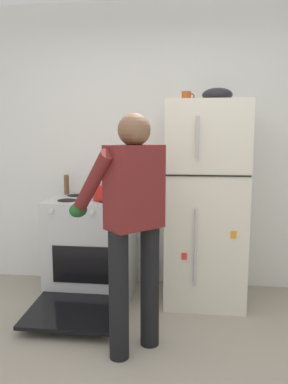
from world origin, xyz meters
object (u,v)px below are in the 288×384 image
Objects in this scene: stove_range at (92,247)px; refrigerator at (205,203)px; pepper_mill at (67,184)px; red_pot at (108,192)px; coffee_mug at (187,97)px; person_cook at (131,213)px; mixing_bowl at (217,95)px.

refrigerator is at bearing 0.98° from stove_range.
stove_range is 6.52× the size of pepper_mill.
red_pot reaches higher than stove_range.
coffee_mug is at bearing 164.17° from refrigerator.
person_cook is 6.27× the size of mixing_bowl.
coffee_mug is 0.60× the size of pepper_mill.
coffee_mug reaches higher than refrigerator.
mixing_bowl reaches higher than red_pot.
mixing_bowl is at bearing -8.11° from pepper_mill.
mixing_bowl reaches higher than coffee_mug.
person_cook is 1.36m from pepper_mill.
mixing_bowl is (0.26, -0.05, 0.01)m from coffee_mug.
stove_range is at bearing 119.79° from person_cook.
pepper_mill is at bearing 171.39° from refrigerator.
refrigerator is 1.44× the size of stove_range.
refrigerator is 1.09× the size of person_cook.
red_pot is (0.16, -0.03, 0.53)m from stove_range.
red_pot is 1.08m from coffee_mug.
stove_range is 1.75m from mixing_bowl.
coffee_mug reaches higher than stove_range.
coffee_mug is (0.69, 0.10, 0.82)m from red_pot.
pepper_mill is at bearing 144.02° from stove_range.
stove_range is (-1.02, -0.02, -0.43)m from refrigerator.
red_pot is 1.97× the size of pepper_mill.
pepper_mill is (-1.15, 0.15, -0.80)m from coffee_mug.
mixing_bowl is at bearing 3.03° from red_pot.
person_cook is 8.60× the size of pepper_mill.
mixing_bowl is at bearing 0.21° from refrigerator.
refrigerator is at bearing 3.29° from red_pot.
red_pot is at bearing 112.10° from person_cook.
red_pot is at bearing -28.52° from pepper_mill.
refrigerator reaches higher than person_cook.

